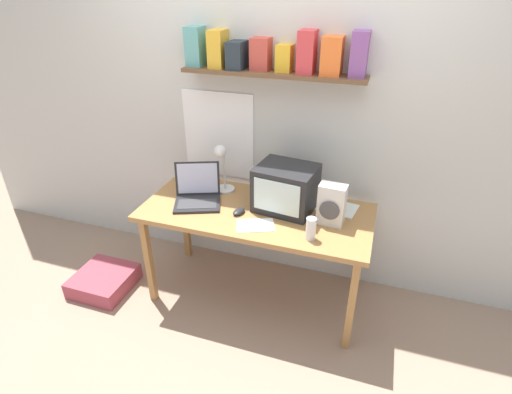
{
  "coord_description": "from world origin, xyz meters",
  "views": [
    {
      "loc": [
        0.72,
        -2.18,
        2.11
      ],
      "look_at": [
        0.0,
        0.0,
        0.84
      ],
      "focal_mm": 28.0,
      "sensor_mm": 36.0,
      "label": 1
    }
  ],
  "objects_px": {
    "crt_monitor": "(286,188)",
    "laptop": "(197,192)",
    "juice_glass": "(311,230)",
    "floor_cushion": "(104,281)",
    "desk_lamp": "(222,165)",
    "loose_paper_near_laptop": "(255,225)",
    "corner_desk": "(256,218)",
    "open_notebook": "(336,207)",
    "space_heater": "(331,205)",
    "computer_mouse": "(239,211)"
  },
  "relations": [
    {
      "from": "corner_desk",
      "to": "desk_lamp",
      "type": "bearing_deg",
      "value": 150.99
    },
    {
      "from": "space_heater",
      "to": "floor_cushion",
      "type": "bearing_deg",
      "value": -165.52
    },
    {
      "from": "open_notebook",
      "to": "loose_paper_near_laptop",
      "type": "distance_m",
      "value": 0.59
    },
    {
      "from": "crt_monitor",
      "to": "desk_lamp",
      "type": "bearing_deg",
      "value": 177.95
    },
    {
      "from": "laptop",
      "to": "loose_paper_near_laptop",
      "type": "xyz_separation_m",
      "value": [
        0.48,
        -0.18,
        -0.06
      ]
    },
    {
      "from": "desk_lamp",
      "to": "computer_mouse",
      "type": "bearing_deg",
      "value": -45.16
    },
    {
      "from": "floor_cushion",
      "to": "space_heater",
      "type": "bearing_deg",
      "value": 10.28
    },
    {
      "from": "corner_desk",
      "to": "juice_glass",
      "type": "xyz_separation_m",
      "value": [
        0.41,
        -0.22,
        0.13
      ]
    },
    {
      "from": "loose_paper_near_laptop",
      "to": "laptop",
      "type": "bearing_deg",
      "value": 159.63
    },
    {
      "from": "laptop",
      "to": "desk_lamp",
      "type": "height_order",
      "value": "desk_lamp"
    },
    {
      "from": "computer_mouse",
      "to": "floor_cushion",
      "type": "distance_m",
      "value": 1.27
    },
    {
      "from": "juice_glass",
      "to": "space_heater",
      "type": "relative_size",
      "value": 0.53
    },
    {
      "from": "crt_monitor",
      "to": "floor_cushion",
      "type": "height_order",
      "value": "crt_monitor"
    },
    {
      "from": "desk_lamp",
      "to": "juice_glass",
      "type": "xyz_separation_m",
      "value": [
        0.72,
        -0.39,
        -0.15
      ]
    },
    {
      "from": "crt_monitor",
      "to": "desk_lamp",
      "type": "xyz_separation_m",
      "value": [
        -0.49,
        0.08,
        0.07
      ]
    },
    {
      "from": "computer_mouse",
      "to": "corner_desk",
      "type": "bearing_deg",
      "value": 40.17
    },
    {
      "from": "space_heater",
      "to": "loose_paper_near_laptop",
      "type": "xyz_separation_m",
      "value": [
        -0.44,
        -0.18,
        -0.13
      ]
    },
    {
      "from": "crt_monitor",
      "to": "open_notebook",
      "type": "relative_size",
      "value": 1.34
    },
    {
      "from": "loose_paper_near_laptop",
      "to": "corner_desk",
      "type": "bearing_deg",
      "value": 106.99
    },
    {
      "from": "open_notebook",
      "to": "corner_desk",
      "type": "bearing_deg",
      "value": -157.8
    },
    {
      "from": "desk_lamp",
      "to": "juice_glass",
      "type": "height_order",
      "value": "desk_lamp"
    },
    {
      "from": "desk_lamp",
      "to": "space_heater",
      "type": "height_order",
      "value": "desk_lamp"
    },
    {
      "from": "computer_mouse",
      "to": "floor_cushion",
      "type": "height_order",
      "value": "computer_mouse"
    },
    {
      "from": "crt_monitor",
      "to": "space_heater",
      "type": "relative_size",
      "value": 1.55
    },
    {
      "from": "open_notebook",
      "to": "loose_paper_near_laptop",
      "type": "relative_size",
      "value": 1.11
    },
    {
      "from": "desk_lamp",
      "to": "loose_paper_near_laptop",
      "type": "distance_m",
      "value": 0.55
    },
    {
      "from": "crt_monitor",
      "to": "laptop",
      "type": "xyz_separation_m",
      "value": [
        -0.6,
        -0.09,
        -0.09
      ]
    },
    {
      "from": "crt_monitor",
      "to": "space_heater",
      "type": "xyz_separation_m",
      "value": [
        0.32,
        -0.09,
        -0.02
      ]
    },
    {
      "from": "space_heater",
      "to": "desk_lamp",
      "type": "bearing_deg",
      "value": 171.92
    },
    {
      "from": "corner_desk",
      "to": "desk_lamp",
      "type": "distance_m",
      "value": 0.45
    },
    {
      "from": "desk_lamp",
      "to": "computer_mouse",
      "type": "distance_m",
      "value": 0.39
    },
    {
      "from": "laptop",
      "to": "open_notebook",
      "type": "xyz_separation_m",
      "value": [
        0.93,
        0.21,
        -0.06
      ]
    },
    {
      "from": "laptop",
      "to": "floor_cushion",
      "type": "distance_m",
      "value": 1.07
    },
    {
      "from": "open_notebook",
      "to": "loose_paper_near_laptop",
      "type": "height_order",
      "value": "same"
    },
    {
      "from": "corner_desk",
      "to": "loose_paper_near_laptop",
      "type": "distance_m",
      "value": 0.2
    },
    {
      "from": "space_heater",
      "to": "juice_glass",
      "type": "bearing_deg",
      "value": -107.19
    },
    {
      "from": "corner_desk",
      "to": "space_heater",
      "type": "xyz_separation_m",
      "value": [
        0.5,
        -0.0,
        0.2
      ]
    },
    {
      "from": "juice_glass",
      "to": "floor_cushion",
      "type": "relative_size",
      "value": 0.34
    },
    {
      "from": "laptop",
      "to": "floor_cushion",
      "type": "relative_size",
      "value": 0.95
    },
    {
      "from": "corner_desk",
      "to": "computer_mouse",
      "type": "relative_size",
      "value": 13.14
    },
    {
      "from": "corner_desk",
      "to": "juice_glass",
      "type": "height_order",
      "value": "juice_glass"
    },
    {
      "from": "juice_glass",
      "to": "loose_paper_near_laptop",
      "type": "relative_size",
      "value": 0.51
    },
    {
      "from": "corner_desk",
      "to": "loose_paper_near_laptop",
      "type": "height_order",
      "value": "loose_paper_near_laptop"
    },
    {
      "from": "crt_monitor",
      "to": "laptop",
      "type": "distance_m",
      "value": 0.62
    },
    {
      "from": "desk_lamp",
      "to": "open_notebook",
      "type": "distance_m",
      "value": 0.84
    },
    {
      "from": "crt_monitor",
      "to": "space_heater",
      "type": "distance_m",
      "value": 0.33
    },
    {
      "from": "desk_lamp",
      "to": "corner_desk",
      "type": "bearing_deg",
      "value": -24.95
    },
    {
      "from": "desk_lamp",
      "to": "loose_paper_near_laptop",
      "type": "height_order",
      "value": "desk_lamp"
    },
    {
      "from": "corner_desk",
      "to": "laptop",
      "type": "relative_size",
      "value": 3.94
    },
    {
      "from": "corner_desk",
      "to": "space_heater",
      "type": "relative_size",
      "value": 5.75
    }
  ]
}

